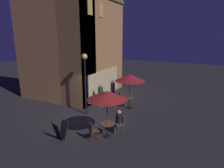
# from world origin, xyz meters

# --- Properties ---
(ground_plane) EXTENTS (60.00, 60.00, 0.00)m
(ground_plane) POSITION_xyz_m (0.00, 0.00, 0.00)
(ground_plane) COLOR #272528
(cafe_building) EXTENTS (6.89, 6.42, 8.87)m
(cafe_building) POSITION_xyz_m (3.62, 2.85, 4.43)
(cafe_building) COLOR #BB7F4E
(cafe_building) RESTS_ON ground
(street_lamp_near_corner) EXTENTS (0.36, 0.36, 3.97)m
(street_lamp_near_corner) POSITION_xyz_m (0.78, 0.18, 2.94)
(street_lamp_near_corner) COLOR black
(street_lamp_near_corner) RESTS_ON ground
(menu_sandwich_board) EXTENTS (0.77, 0.72, 0.86)m
(menu_sandwich_board) POSITION_xyz_m (-2.34, -0.38, 0.44)
(menu_sandwich_board) COLOR black
(menu_sandwich_board) RESTS_ON ground
(cafe_table_0) EXTENTS (0.73, 0.73, 0.73)m
(cafe_table_0) POSITION_xyz_m (-1.14, -2.39, 0.53)
(cafe_table_0) COLOR black
(cafe_table_0) RESTS_ON ground
(cafe_table_1) EXTENTS (0.62, 0.62, 0.77)m
(cafe_table_1) POSITION_xyz_m (3.08, -1.95, 0.51)
(cafe_table_1) COLOR black
(cafe_table_1) RESTS_ON ground
(patio_umbrella_0) EXTENTS (1.96, 1.96, 2.43)m
(patio_umbrella_0) POSITION_xyz_m (-1.14, -2.39, 2.21)
(patio_umbrella_0) COLOR black
(patio_umbrella_0) RESTS_ON ground
(patio_umbrella_1) EXTENTS (2.08, 2.08, 2.46)m
(patio_umbrella_1) POSITION_xyz_m (3.08, -1.95, 2.22)
(patio_umbrella_1) COLOR black
(patio_umbrella_1) RESTS_ON ground
(cafe_chair_0) EXTENTS (0.53, 0.53, 0.93)m
(cafe_chair_0) POSITION_xyz_m (-0.35, -2.75, 0.55)
(cafe_chair_0) COLOR brown
(cafe_chair_0) RESTS_ON ground
(cafe_chair_1) EXTENTS (0.57, 0.57, 0.91)m
(cafe_chair_1) POSITION_xyz_m (-1.78, -1.91, 0.56)
(cafe_chair_1) COLOR #52381C
(cafe_chair_1) RESTS_ON ground
(cafe_chair_2) EXTENTS (0.45, 0.45, 0.93)m
(cafe_chair_2) POSITION_xyz_m (3.21, -1.13, 0.56)
(cafe_chair_2) COLOR brown
(cafe_chair_2) RESTS_ON ground
(patron_seated_0) EXTENTS (0.55, 0.48, 1.24)m
(patron_seated_0) POSITION_xyz_m (-0.48, -2.69, 0.71)
(patron_seated_0) COLOR #2D3E36
(patron_seated_0) RESTS_ON ground
(patron_standing_1) EXTENTS (0.35, 0.35, 1.77)m
(patron_standing_1) POSITION_xyz_m (3.71, -0.32, 0.89)
(patron_standing_1) COLOR navy
(patron_standing_1) RESTS_ON ground
(patron_standing_2) EXTENTS (0.37, 0.37, 1.63)m
(patron_standing_2) POSITION_xyz_m (2.50, 0.07, 0.81)
(patron_standing_2) COLOR slate
(patron_standing_2) RESTS_ON ground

